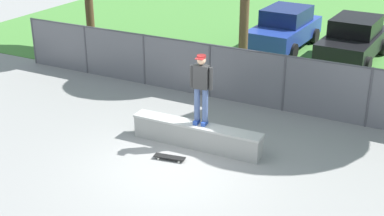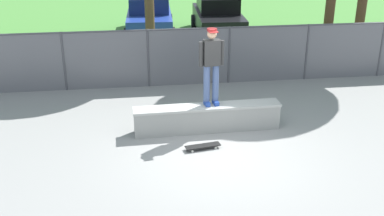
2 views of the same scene
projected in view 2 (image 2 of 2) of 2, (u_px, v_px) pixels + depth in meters
ground_plane at (216, 154)px, 10.27m from camera, size 80.00×80.00×0.00m
grass_strip at (163, 16)px, 23.84m from camera, size 29.15×20.00×0.02m
concrete_ledge at (207, 118)px, 11.28m from camera, size 3.55×0.57×0.64m
skateboarder at (211, 63)px, 10.84m from camera, size 0.60×0.33×1.84m
skateboard at (203, 146)px, 10.47m from camera, size 0.82×0.33×0.09m
chainlink_fence at (189, 54)px, 14.06m from camera, size 17.22×0.07×1.75m
car_blue at (149, 16)px, 19.82m from camera, size 2.18×4.29×1.66m
car_black at (218, 16)px, 19.81m from camera, size 2.18×4.29×1.66m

